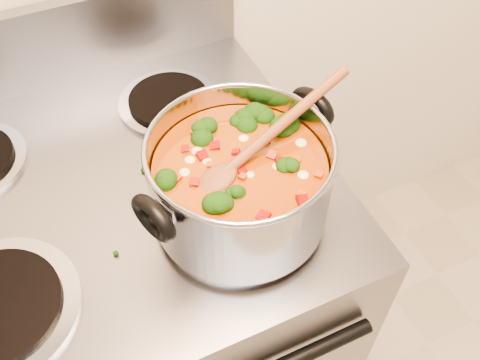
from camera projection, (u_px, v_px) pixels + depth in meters
electric_range at (137, 315)px, 1.22m from camera, size 0.76×0.69×1.08m
stockpot at (240, 182)px, 0.77m from camera, size 0.33×0.27×0.16m
wooden_spoon at (250, 151)px, 0.74m from camera, size 0.29×0.11×0.09m
cooktop_crumbs at (205, 277)px, 0.77m from camera, size 0.33×0.19×0.01m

